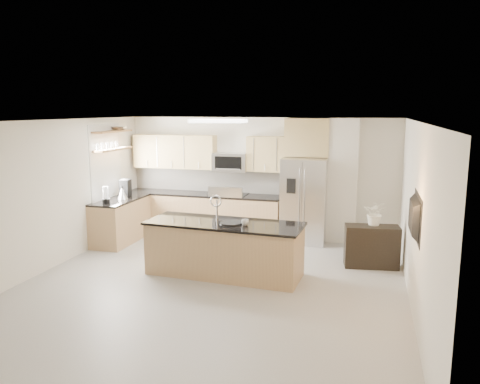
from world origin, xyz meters
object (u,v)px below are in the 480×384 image
(bowl, at_px, (118,128))
(television, at_px, (410,216))
(range, at_px, (229,215))
(island, at_px, (224,248))
(credenza, at_px, (372,246))
(platter, at_px, (231,223))
(cup, at_px, (245,222))
(kettle, at_px, (122,193))
(coffee_maker, at_px, (125,188))
(flower_vase, at_px, (376,207))
(refrigerator, at_px, (304,200))
(blender, at_px, (106,196))
(microwave, at_px, (231,162))

(bowl, relative_size, television, 0.39)
(range, relative_size, television, 1.06)
(island, xyz_separation_m, credenza, (2.40, 1.08, -0.08))
(range, xyz_separation_m, platter, (0.78, -2.45, 0.45))
(cup, height_order, kettle, kettle)
(coffee_maker, bearing_deg, kettle, -74.96)
(range, bearing_deg, cup, -67.60)
(range, relative_size, flower_vase, 1.75)
(island, xyz_separation_m, coffee_maker, (-2.74, 1.62, 0.64))
(credenza, bearing_deg, island, -163.71)
(refrigerator, bearing_deg, island, -113.26)
(credenza, xyz_separation_m, coffee_maker, (-5.14, 0.53, 0.72))
(blender, bearing_deg, coffee_maker, 91.42)
(range, relative_size, microwave, 1.50)
(kettle, bearing_deg, television, -20.51)
(microwave, bearing_deg, credenza, -25.40)
(coffee_maker, bearing_deg, refrigerator, 11.20)
(kettle, height_order, coffee_maker, coffee_maker)
(range, xyz_separation_m, coffee_maker, (-2.09, -0.79, 0.62))
(flower_vase, bearing_deg, blender, -176.14)
(microwave, bearing_deg, kettle, -149.90)
(flower_vase, bearing_deg, platter, -152.55)
(platter, height_order, flower_vase, flower_vase)
(island, height_order, blender, island)
(coffee_maker, bearing_deg, microwave, 23.56)
(refrigerator, distance_m, television, 3.62)
(island, bearing_deg, television, -10.89)
(range, distance_m, television, 4.78)
(island, bearing_deg, flower_vase, 28.50)
(refrigerator, height_order, flower_vase, refrigerator)
(platter, distance_m, blender, 2.98)
(microwave, relative_size, bowl, 1.82)
(credenza, xyz_separation_m, flower_vase, (0.04, 0.07, 0.70))
(platter, relative_size, television, 0.34)
(island, xyz_separation_m, bowl, (-2.90, 1.71, 1.93))
(range, height_order, coffee_maker, coffee_maker)
(platter, relative_size, blender, 1.06)
(island, xyz_separation_m, platter, (0.13, -0.04, 0.46))
(bowl, bearing_deg, coffee_maker, -31.90)
(coffee_maker, bearing_deg, credenza, -5.92)
(refrigerator, bearing_deg, bowl, -170.61)
(credenza, height_order, cup, cup)
(blender, bearing_deg, kettle, 84.78)
(platter, xyz_separation_m, coffee_maker, (-2.87, 1.66, 0.18))
(flower_vase, bearing_deg, television, -77.22)
(microwave, distance_m, kettle, 2.41)
(platter, bearing_deg, refrigerator, 69.81)
(microwave, xyz_separation_m, credenza, (3.05, -1.45, -1.26))
(kettle, distance_m, bowl, 1.41)
(island, relative_size, credenza, 2.87)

